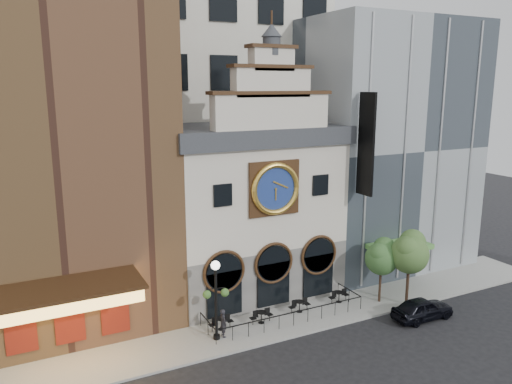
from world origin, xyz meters
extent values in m
plane|color=black|center=(0.00, 0.00, 0.00)|extent=(120.00, 120.00, 0.00)
cube|color=gray|center=(0.00, 2.50, 0.07)|extent=(44.00, 5.00, 0.15)
cube|color=#605E5B|center=(0.00, 8.00, 2.15)|extent=(12.00, 8.00, 4.00)
cube|color=silver|center=(0.00, 8.00, 7.65)|extent=(12.00, 8.00, 7.00)
cube|color=#2D3035|center=(0.00, 8.00, 11.75)|extent=(12.60, 8.60, 1.20)
cube|color=#352010|center=(0.00, 3.92, 8.55)|extent=(3.60, 0.25, 3.60)
cylinder|color=navy|center=(0.00, 3.78, 8.55)|extent=(3.10, 0.12, 3.10)
torus|color=gold|center=(0.00, 3.70, 8.55)|extent=(3.46, 0.36, 3.46)
cylinder|color=#2D3035|center=(0.00, 4.40, 17.45)|extent=(1.10, 1.10, 1.10)
cone|color=#2D3035|center=(0.00, 4.40, 18.40)|extent=(1.30, 1.30, 0.80)
cube|color=brown|center=(-13.00, 10.00, 12.65)|extent=(14.00, 12.00, 25.00)
cube|color=#FFBF59|center=(-13.00, 2.30, 4.35)|extent=(7.00, 3.40, 0.70)
cube|color=#352010|center=(-13.00, 2.30, 4.80)|extent=(7.40, 3.80, 0.15)
cube|color=maroon|center=(-13.00, 3.95, 2.15)|extent=(5.60, 0.15, 2.60)
cube|color=gray|center=(13.00, 10.00, 10.15)|extent=(14.00, 12.00, 20.00)
cube|color=#5D9E48|center=(10.00, 2.80, 3.45)|extent=(4.50, 2.40, 0.35)
cube|color=black|center=(6.60, 3.00, 11.15)|extent=(0.18, 1.60, 7.00)
cube|color=silver|center=(0.00, 20.00, 20.00)|extent=(20.00, 16.00, 40.00)
cylinder|color=black|center=(-4.33, 2.75, 0.89)|extent=(0.68, 0.68, 0.03)
cylinder|color=black|center=(-4.33, 2.75, 0.52)|extent=(0.06, 0.06, 0.72)
cylinder|color=black|center=(-1.68, 2.43, 0.89)|extent=(0.68, 0.68, 0.03)
cylinder|color=black|center=(-1.68, 2.43, 0.52)|extent=(0.06, 0.06, 0.72)
cylinder|color=black|center=(1.35, 2.69, 0.89)|extent=(0.68, 0.68, 0.03)
cylinder|color=black|center=(1.35, 2.69, 0.52)|extent=(0.06, 0.06, 0.72)
cylinder|color=black|center=(4.63, 2.77, 0.89)|extent=(0.68, 0.68, 0.03)
cylinder|color=black|center=(4.63, 2.77, 0.52)|extent=(0.06, 0.06, 0.72)
imported|color=black|center=(8.18, -1.55, 0.73)|extent=(4.33, 1.82, 1.46)
imported|color=black|center=(-4.53, 1.91, 1.03)|extent=(0.42, 0.64, 1.76)
cylinder|color=black|center=(-5.02, 1.79, 2.40)|extent=(0.16, 0.16, 4.49)
cylinder|color=black|center=(-5.02, 1.79, 0.28)|extent=(0.40, 0.40, 0.27)
sphere|color=white|center=(-5.02, 1.79, 4.82)|extent=(0.54, 0.54, 0.54)
sphere|color=#2F5622|center=(-5.55, 1.89, 3.07)|extent=(0.50, 0.50, 0.50)
sphere|color=#2F5622|center=(-4.49, 1.70, 3.07)|extent=(0.50, 0.50, 0.50)
cylinder|color=#382619|center=(7.27, 1.61, 1.38)|extent=(0.18, 0.18, 2.47)
sphere|color=#2D5722|center=(7.27, 1.61, 3.32)|extent=(2.29, 2.29, 2.29)
sphere|color=#2D5722|center=(7.71, 1.88, 3.94)|extent=(1.59, 1.59, 1.59)
sphere|color=#2D5722|center=(6.92, 1.44, 3.76)|extent=(1.41, 1.41, 1.41)
cylinder|color=#382619|center=(8.64, 0.40, 1.57)|extent=(0.20, 0.20, 2.83)
sphere|color=#3A5D25|center=(8.64, 0.40, 3.79)|extent=(2.63, 2.63, 2.63)
sphere|color=#3A5D25|center=(9.15, 0.70, 4.50)|extent=(1.82, 1.82, 1.82)
sphere|color=#3A5D25|center=(8.24, 0.20, 4.30)|extent=(1.62, 1.62, 1.62)
camera|label=1|loc=(-15.21, -23.81, 15.08)|focal=35.00mm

